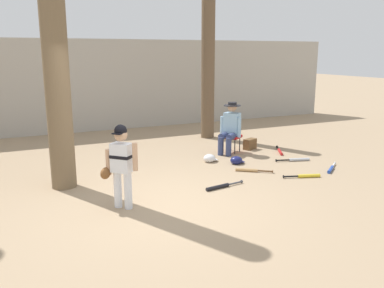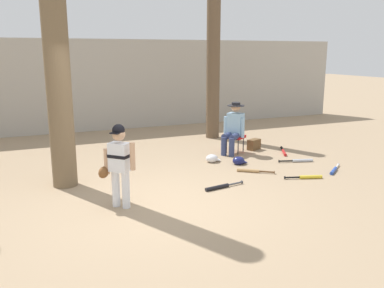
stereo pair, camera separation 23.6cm
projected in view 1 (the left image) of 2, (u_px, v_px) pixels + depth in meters
The scene contains 16 objects.
ground_plane at pixel (156, 206), 6.34m from camera, with size 60.00×60.00×0.00m, color #9E8466.
concrete_back_wall at pixel (76, 86), 12.05m from camera, with size 18.00×0.36×2.73m, color #ADA89E.
tree_near_player at pixel (55, 50), 6.75m from camera, with size 0.71×0.71×5.53m.
tree_behind_spectator at pixel (208, 66), 11.06m from camera, with size 0.50×0.50×4.44m.
young_ballplayer at pixel (121, 161), 6.13m from camera, with size 0.56×0.46×1.31m.
folding_stool at pixel (232, 137), 9.72m from camera, with size 0.56×0.56×0.41m.
seated_spectator at pixel (230, 126), 9.58m from camera, with size 0.65×0.60×1.20m.
handbag_beside_stool at pixel (250, 144), 10.05m from camera, with size 0.34×0.18×0.26m, color brown.
bat_wood_tan at pixel (250, 170), 8.17m from camera, with size 0.63×0.50×0.07m.
bat_black_composite at pixel (220, 186), 7.18m from camera, with size 0.80×0.19×0.07m.
bat_blue_youth at pixel (331, 169), 8.28m from camera, with size 0.64×0.51×0.07m.
bat_yellow_trainer at pixel (306, 176), 7.79m from camera, with size 0.71×0.29×0.07m.
bat_aluminum_silver at pixel (297, 160), 8.97m from camera, with size 0.75×0.28×0.07m.
bat_red_barrel at pixel (280, 151), 9.72m from camera, with size 0.43×0.72×0.07m.
batting_helmet_navy at pixel (236, 160), 8.74m from camera, with size 0.31×0.24×0.18m.
batting_helmet_white at pixel (210, 158), 8.90m from camera, with size 0.32×0.24×0.18m.
Camera 1 is at (-2.03, -5.64, 2.35)m, focal length 38.13 mm.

